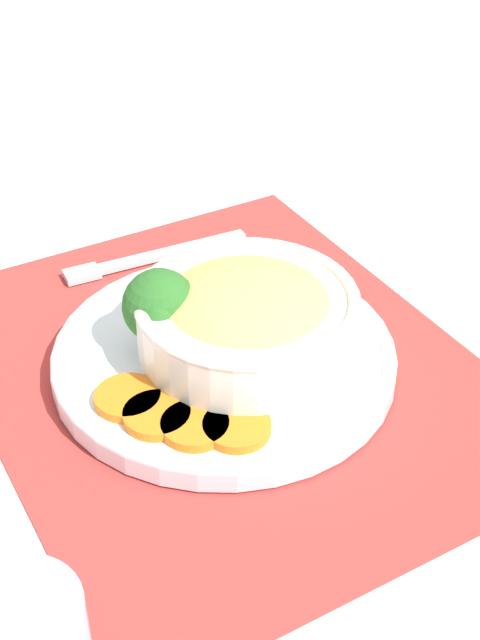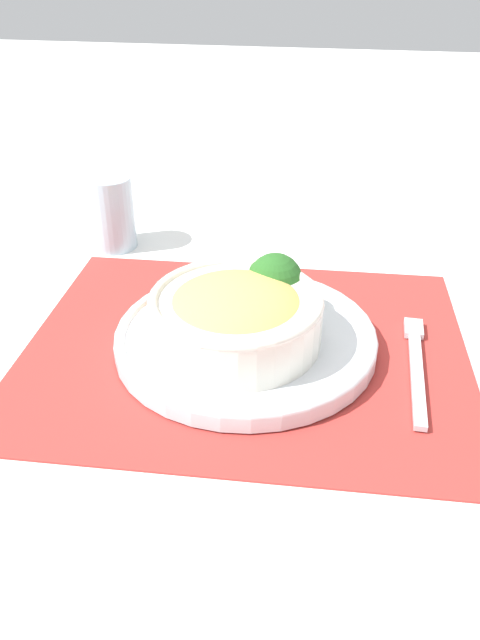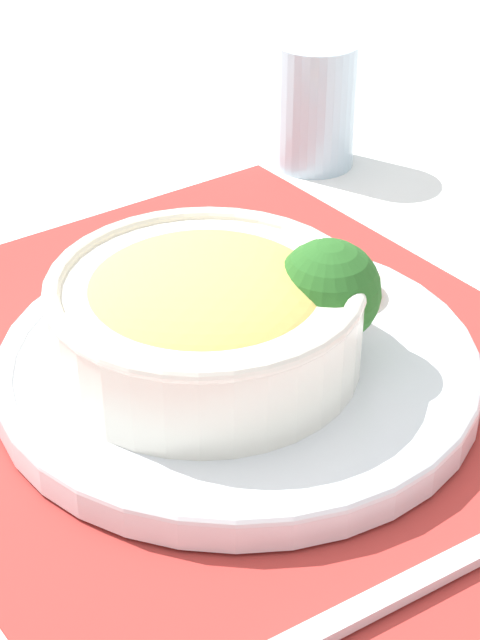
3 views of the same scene
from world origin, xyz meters
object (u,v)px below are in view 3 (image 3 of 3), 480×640
at_px(bowl, 205,313).
at_px(fork, 455,563).
at_px(broccoli_floret, 328,293).
at_px(water_glass, 314,111).

distance_m(bowl, fork, 0.19).
height_order(broccoli_floret, water_glass, water_glass).
height_order(water_glass, fork, water_glass).
bearing_deg(water_glass, bowl, -47.49).
relative_size(bowl, broccoli_floret, 2.44).
xyz_separation_m(bowl, water_glass, (-0.22, 0.24, -0.01)).
bearing_deg(broccoli_floret, water_glass, 144.55).
bearing_deg(fork, bowl, -172.33).
relative_size(bowl, water_glass, 1.75).
bearing_deg(water_glass, fork, -28.38).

